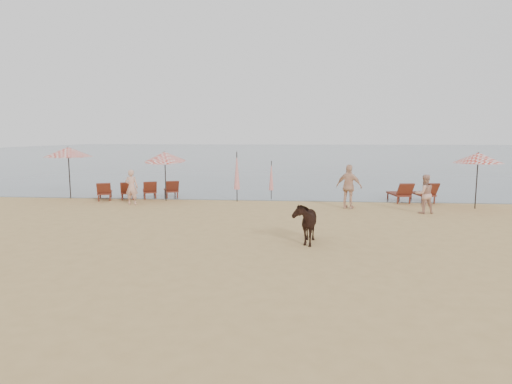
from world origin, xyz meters
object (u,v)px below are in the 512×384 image
Objects in this scene: umbrella_open_left_b at (165,157)px; cow at (305,222)px; lounger_cluster_right at (413,193)px; umbrella_closed_right at (271,176)px; umbrella_open_right at (478,158)px; beachgoer_right_a at (424,194)px; beachgoer_left at (132,187)px; umbrella_open_left_a at (68,152)px; lounger_cluster_left at (139,190)px; umbrella_closed_left at (237,171)px; beachgoer_right_b at (349,187)px.

umbrella_open_left_b is 1.68× the size of cow.
umbrella_closed_right is at bearing 169.71° from lounger_cluster_right.
umbrella_open_right reaches higher than cow.
beachgoer_left is at bearing -13.33° from beachgoer_right_a.
beachgoer_left is at bearing -3.60° from umbrella_open_left_a.
umbrella_closed_right is (-6.94, 0.30, 0.74)m from lounger_cluster_right.
beachgoer_right_a is at bearing -127.09° from umbrella_open_right.
lounger_cluster_right is 17.50m from umbrella_open_left_a.
umbrella_closed_left is at bearing -26.31° from lounger_cluster_left.
umbrella_open_left_a is 1.64× the size of beachgoer_right_a.
umbrella_open_left_b reaches higher than cow.
lounger_cluster_right is at bearing -2.44° from umbrella_closed_right.
lounger_cluster_right is 0.87× the size of umbrella_closed_left.
beachgoer_right_a is (5.09, 5.49, 0.18)m from cow.
umbrella_open_left_a is 19.76m from umbrella_open_right.
umbrella_open_left_a is at bearing 161.16° from lounger_cluster_left.
beachgoer_left is 0.85× the size of beachgoer_right_b.
lounger_cluster_right is at bearing -170.54° from beachgoer_left.
umbrella_open_right is at bearing -160.43° from beachgoer_right_a.
umbrella_open_left_a reaches higher than beachgoer_right_b.
cow is 6.72m from beachgoer_right_b.
umbrella_closed_left is 5.54m from beachgoer_right_b.
umbrella_open_left_a is 8.84m from umbrella_closed_left.
beachgoer_left is (3.97, -1.66, -1.58)m from umbrella_open_left_a.
umbrella_closed_left reaches higher than lounger_cluster_right.
umbrella_closed_right is 1.19× the size of beachgoer_left.
lounger_cluster_right is at bearing -122.72° from beachgoer_right_b.
beachgoer_left is at bearing -179.86° from lounger_cluster_right.
beachgoer_right_b is (-3.33, -2.10, 0.51)m from lounger_cluster_right.
umbrella_closed_right is 1.21× the size of beachgoer_right_a.
cow is 7.49m from beachgoer_right_a.
umbrella_open_left_a is at bearing -177.14° from umbrella_closed_right.
beachgoer_right_b reaches higher than lounger_cluster_right.
beachgoer_left is 1.02× the size of beachgoer_right_a.
umbrella_closed_left is (5.19, -0.41, 1.08)m from lounger_cluster_left.
cow is at bearing -15.46° from umbrella_open_left_a.
lounger_cluster_left is at bearing -177.17° from umbrella_closed_right.
beachgoer_right_b is at bearing 75.91° from cow.
beachgoer_right_a is 0.83× the size of beachgoer_right_b.
beachgoer_left reaches higher than beachgoer_right_a.
beachgoer_left is (-8.02, 6.59, 0.19)m from cow.
umbrella_closed_right reaches higher than cow.
umbrella_closed_right is at bearing -34.92° from beachgoer_right_a.
umbrella_open_left_a reaches higher than umbrella_closed_left.
umbrella_closed_left reaches higher than beachgoer_right_b.
umbrella_open_left_a reaches higher than lounger_cluster_left.
umbrella_open_left_a reaches higher than beachgoer_right_a.
lounger_cluster_right is at bearing -21.60° from lounger_cluster_left.
umbrella_open_right is (2.32, -1.58, 1.79)m from lounger_cluster_right.
umbrella_closed_right reaches higher than beachgoer_left.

